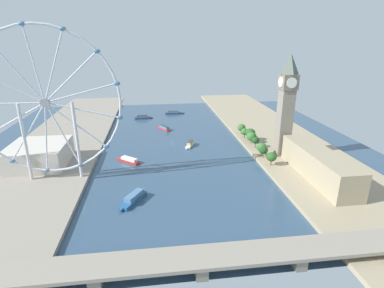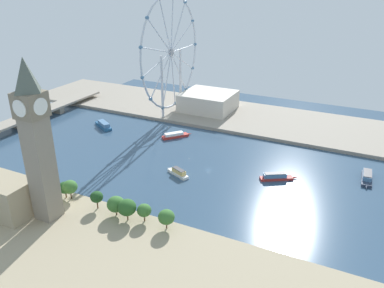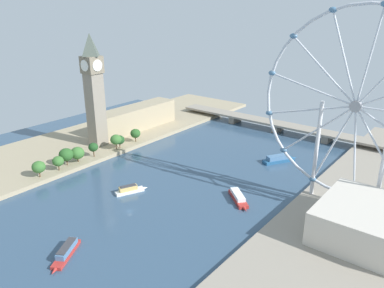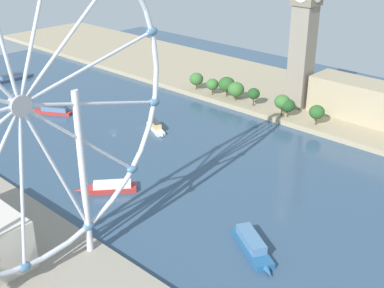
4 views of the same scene
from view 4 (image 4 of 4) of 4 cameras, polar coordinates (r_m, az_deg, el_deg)
name	(u,v)px [view 4 (image 4 of 4)]	position (r m, az deg, el deg)	size (l,w,h in m)	color
ground_plane	(113,131)	(295.21, -8.74, 1.39)	(407.36, 407.36, 0.00)	#334C66
riverbank_left	(242,82)	(374.40, 5.58, 6.85)	(90.00, 520.00, 3.00)	tan
clock_tower	(304,28)	(315.81, 12.37, 12.49)	(14.78, 14.78, 93.35)	gray
tree_row_embankment	(246,92)	(325.09, 6.01, 5.78)	(13.65, 101.67, 13.27)	#513823
ferris_wheel	(20,108)	(156.45, -18.60, 3.81)	(111.82, 3.20, 116.10)	silver
tour_boat_0	(156,127)	(293.08, -4.07, 1.92)	(12.04, 21.58, 5.41)	white
tour_boat_2	(110,187)	(232.87, -9.15, -4.76)	(23.70, 21.07, 4.60)	#B22D28
tour_boat_3	(252,245)	(193.86, 6.71, -11.07)	(19.23, 28.19, 5.78)	#235684
tour_boat_4	(53,110)	(328.38, -15.15, 3.64)	(16.91, 25.15, 5.16)	#B22D28
tour_boat_5	(14,78)	(403.97, -19.22, 6.99)	(29.99, 7.49, 4.76)	#2D384C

